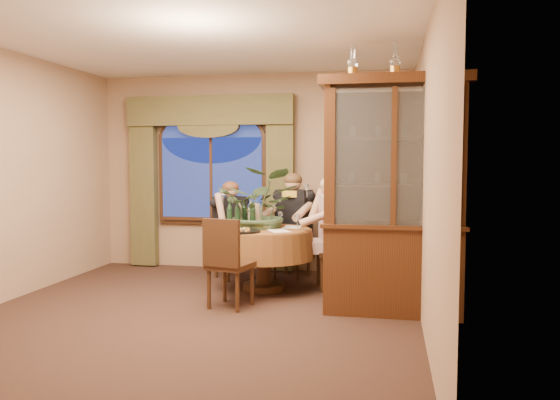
% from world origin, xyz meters
% --- Properties ---
extents(floor, '(5.00, 5.00, 0.00)m').
position_xyz_m(floor, '(0.00, 0.00, 0.00)').
color(floor, black).
rests_on(floor, ground).
extents(wall_back, '(4.50, 0.00, 4.50)m').
position_xyz_m(wall_back, '(0.00, 2.50, 1.40)').
color(wall_back, '#937257').
rests_on(wall_back, ground).
extents(wall_right, '(0.00, 5.00, 5.00)m').
position_xyz_m(wall_right, '(2.25, 0.00, 1.40)').
color(wall_right, '#937257').
rests_on(wall_right, ground).
extents(ceiling, '(5.00, 5.00, 0.00)m').
position_xyz_m(ceiling, '(0.00, 0.00, 2.80)').
color(ceiling, white).
rests_on(ceiling, wall_back).
extents(window, '(1.62, 0.10, 1.32)m').
position_xyz_m(window, '(-0.60, 2.43, 1.30)').
color(window, navy).
rests_on(window, wall_back).
extents(arched_transom, '(1.60, 0.06, 0.44)m').
position_xyz_m(arched_transom, '(-0.60, 2.43, 2.08)').
color(arched_transom, navy).
rests_on(arched_transom, wall_back).
extents(drapery_left, '(0.38, 0.14, 2.32)m').
position_xyz_m(drapery_left, '(-1.63, 2.38, 1.18)').
color(drapery_left, '#464326').
rests_on(drapery_left, floor).
extents(drapery_right, '(0.38, 0.14, 2.32)m').
position_xyz_m(drapery_right, '(0.43, 2.38, 1.18)').
color(drapery_right, '#464326').
rests_on(drapery_right, floor).
extents(swag_valance, '(2.45, 0.16, 0.42)m').
position_xyz_m(swag_valance, '(-0.60, 2.35, 2.28)').
color(swag_valance, '#464326').
rests_on(swag_valance, wall_back).
extents(dining_table, '(1.26, 1.26, 0.75)m').
position_xyz_m(dining_table, '(0.45, 1.25, 0.38)').
color(dining_table, maroon).
rests_on(dining_table, floor).
extents(china_cabinet, '(1.49, 0.59, 2.42)m').
position_xyz_m(china_cabinet, '(1.97, 0.55, 1.21)').
color(china_cabinet, '#331B0F').
rests_on(china_cabinet, floor).
extents(oil_lamp_left, '(0.11, 0.11, 0.34)m').
position_xyz_m(oil_lamp_left, '(1.55, 0.55, 2.59)').
color(oil_lamp_left, '#A5722D').
rests_on(oil_lamp_left, china_cabinet).
extents(oil_lamp_center, '(0.11, 0.11, 0.34)m').
position_xyz_m(oil_lamp_center, '(1.97, 0.55, 2.59)').
color(oil_lamp_center, '#A5722D').
rests_on(oil_lamp_center, china_cabinet).
extents(oil_lamp_right, '(0.11, 0.11, 0.34)m').
position_xyz_m(oil_lamp_right, '(2.39, 0.55, 2.59)').
color(oil_lamp_right, '#A5722D').
rests_on(oil_lamp_right, china_cabinet).
extents(chair_right, '(0.51, 0.51, 0.96)m').
position_xyz_m(chair_right, '(1.28, 1.47, 0.48)').
color(chair_right, black).
rests_on(chair_right, floor).
extents(chair_back_right, '(0.52, 0.52, 0.96)m').
position_xyz_m(chair_back_right, '(0.66, 2.01, 0.48)').
color(chair_back_right, black).
rests_on(chair_back_right, floor).
extents(chair_back, '(0.59, 0.59, 0.96)m').
position_xyz_m(chair_back, '(-0.10, 1.81, 0.48)').
color(chair_back, black).
rests_on(chair_back, floor).
extents(chair_front_left, '(0.50, 0.50, 0.96)m').
position_xyz_m(chair_front_left, '(0.27, 0.43, 0.48)').
color(chair_front_left, black).
rests_on(chair_front_left, floor).
extents(person_pink, '(0.56, 0.59, 1.37)m').
position_xyz_m(person_pink, '(1.24, 1.46, 0.69)').
color(person_pink, '#D0A9A9').
rests_on(person_pink, floor).
extents(person_back, '(0.63, 0.63, 1.30)m').
position_xyz_m(person_back, '(-0.14, 1.80, 0.65)').
color(person_back, black).
rests_on(person_back, floor).
extents(person_scarf, '(0.63, 0.60, 1.41)m').
position_xyz_m(person_scarf, '(0.69, 1.97, 0.71)').
color(person_scarf, black).
rests_on(person_scarf, floor).
extents(stoneware_vase, '(0.16, 0.16, 0.29)m').
position_xyz_m(stoneware_vase, '(0.32, 1.35, 0.90)').
color(stoneware_vase, '#9C8666').
rests_on(stoneware_vase, dining_table).
extents(centerpiece_plant, '(0.98, 1.09, 0.85)m').
position_xyz_m(centerpiece_plant, '(0.39, 1.39, 1.37)').
color(centerpiece_plant, '#384F31').
rests_on(centerpiece_plant, dining_table).
extents(olive_bowl, '(0.15, 0.15, 0.05)m').
position_xyz_m(olive_bowl, '(0.48, 1.18, 0.77)').
color(olive_bowl, '#47502A').
rests_on(olive_bowl, dining_table).
extents(cheese_platter, '(0.36, 0.36, 0.02)m').
position_xyz_m(cheese_platter, '(0.31, 0.88, 0.76)').
color(cheese_platter, black).
rests_on(cheese_platter, dining_table).
extents(wine_bottle_0, '(0.07, 0.07, 0.33)m').
position_xyz_m(wine_bottle_0, '(0.12, 1.34, 0.92)').
color(wine_bottle_0, tan).
rests_on(wine_bottle_0, dining_table).
extents(wine_bottle_1, '(0.07, 0.07, 0.33)m').
position_xyz_m(wine_bottle_1, '(0.17, 1.39, 0.92)').
color(wine_bottle_1, black).
rests_on(wine_bottle_1, dining_table).
extents(wine_bottle_2, '(0.07, 0.07, 0.33)m').
position_xyz_m(wine_bottle_2, '(0.14, 1.20, 0.92)').
color(wine_bottle_2, black).
rests_on(wine_bottle_2, dining_table).
extents(wine_bottle_3, '(0.07, 0.07, 0.33)m').
position_xyz_m(wine_bottle_3, '(0.28, 1.30, 0.92)').
color(wine_bottle_3, tan).
rests_on(wine_bottle_3, dining_table).
extents(wine_bottle_4, '(0.07, 0.07, 0.33)m').
position_xyz_m(wine_bottle_4, '(0.32, 1.22, 0.92)').
color(wine_bottle_4, black).
rests_on(wine_bottle_4, dining_table).
extents(wine_bottle_5, '(0.07, 0.07, 0.33)m').
position_xyz_m(wine_bottle_5, '(0.04, 1.19, 0.92)').
color(wine_bottle_5, black).
rests_on(wine_bottle_5, dining_table).
extents(tasting_paper_0, '(0.33, 0.36, 0.00)m').
position_xyz_m(tasting_paper_0, '(0.67, 1.05, 0.75)').
color(tasting_paper_0, white).
rests_on(tasting_paper_0, dining_table).
extents(tasting_paper_1, '(0.21, 0.30, 0.00)m').
position_xyz_m(tasting_paper_1, '(0.77, 1.45, 0.75)').
color(tasting_paper_1, white).
rests_on(tasting_paper_1, dining_table).
extents(wine_glass_person_pink, '(0.07, 0.07, 0.18)m').
position_xyz_m(wine_glass_person_pink, '(0.84, 1.35, 0.84)').
color(wine_glass_person_pink, silver).
rests_on(wine_glass_person_pink, dining_table).
extents(wine_glass_person_back, '(0.07, 0.07, 0.18)m').
position_xyz_m(wine_glass_person_back, '(0.15, 1.53, 0.84)').
color(wine_glass_person_back, silver).
rests_on(wine_glass_person_back, dining_table).
extents(wine_glass_person_scarf, '(0.07, 0.07, 0.18)m').
position_xyz_m(wine_glass_person_scarf, '(0.58, 1.64, 0.84)').
color(wine_glass_person_scarf, silver).
rests_on(wine_glass_person_scarf, dining_table).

